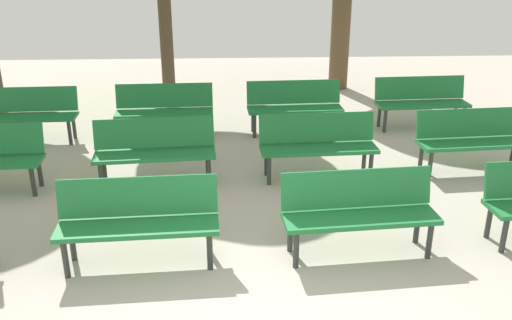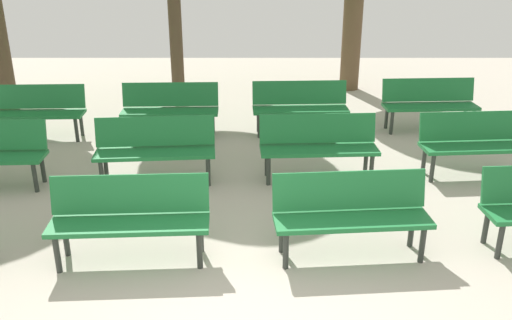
{
  "view_description": "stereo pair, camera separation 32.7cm",
  "coord_description": "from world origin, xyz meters",
  "px_view_note": "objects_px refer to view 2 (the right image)",
  "views": [
    {
      "loc": [
        -0.29,
        -3.45,
        3.08
      ],
      "look_at": [
        0.0,
        2.88,
        0.55
      ],
      "focal_mm": 38.64,
      "sensor_mm": 36.0,
      "label": 1
    },
    {
      "loc": [
        0.03,
        -3.45,
        3.08
      ],
      "look_at": [
        0.0,
        2.88,
        0.55
      ],
      "focal_mm": 38.64,
      "sensor_mm": 36.0,
      "label": 2
    }
  ],
  "objects_px": {
    "bench_r0_c1": "(133,214)",
    "bench_r2_c1": "(173,106)",
    "bench_r1_c1": "(158,146)",
    "bench_r2_c3": "(432,101)",
    "bench_r1_c2": "(321,143)",
    "bench_r2_c0": "(38,108)",
    "bench_r2_c2": "(303,104)",
    "bench_r1_c3": "(481,141)",
    "bench_r0_c2": "(353,210)"
  },
  "relations": [
    {
      "from": "bench_r0_c1",
      "to": "bench_r2_c1",
      "type": "xyz_separation_m",
      "value": [
        -0.16,
        3.9,
        0.0
      ]
    },
    {
      "from": "bench_r1_c1",
      "to": "bench_r0_c1",
      "type": "bearing_deg",
      "value": -92.44
    },
    {
      "from": "bench_r2_c1",
      "to": "bench_r2_c3",
      "type": "distance_m",
      "value": 4.43
    },
    {
      "from": "bench_r1_c1",
      "to": "bench_r2_c1",
      "type": "relative_size",
      "value": 1.01
    },
    {
      "from": "bench_r1_c2",
      "to": "bench_r2_c0",
      "type": "bearing_deg",
      "value": 156.98
    },
    {
      "from": "bench_r2_c0",
      "to": "bench_r2_c2",
      "type": "xyz_separation_m",
      "value": [
        4.39,
        0.26,
        0.0
      ]
    },
    {
      "from": "bench_r1_c1",
      "to": "bench_r2_c0",
      "type": "height_order",
      "value": "same"
    },
    {
      "from": "bench_r1_c1",
      "to": "bench_r2_c0",
      "type": "bearing_deg",
      "value": 137.41
    },
    {
      "from": "bench_r1_c2",
      "to": "bench_r1_c3",
      "type": "relative_size",
      "value": 0.99
    },
    {
      "from": "bench_r2_c2",
      "to": "bench_r2_c3",
      "type": "bearing_deg",
      "value": 2.1
    },
    {
      "from": "bench_r0_c1",
      "to": "bench_r1_c2",
      "type": "xyz_separation_m",
      "value": [
        2.13,
        2.11,
        0.0
      ]
    },
    {
      "from": "bench_r2_c2",
      "to": "bench_r1_c2",
      "type": "bearing_deg",
      "value": -89.33
    },
    {
      "from": "bench_r1_c2",
      "to": "bench_r0_c1",
      "type": "bearing_deg",
      "value": -138.17
    },
    {
      "from": "bench_r0_c1",
      "to": "bench_r2_c0",
      "type": "xyz_separation_m",
      "value": [
        -2.37,
        3.76,
        0.0
      ]
    },
    {
      "from": "bench_r0_c1",
      "to": "bench_r1_c3",
      "type": "relative_size",
      "value": 1.0
    },
    {
      "from": "bench_r2_c1",
      "to": "bench_r2_c3",
      "type": "relative_size",
      "value": 0.99
    },
    {
      "from": "bench_r1_c1",
      "to": "bench_r2_c0",
      "type": "relative_size",
      "value": 1.01
    },
    {
      "from": "bench_r1_c1",
      "to": "bench_r2_c3",
      "type": "distance_m",
      "value": 4.88
    },
    {
      "from": "bench_r0_c1",
      "to": "bench_r0_c2",
      "type": "bearing_deg",
      "value": -0.89
    },
    {
      "from": "bench_r1_c3",
      "to": "bench_r2_c3",
      "type": "xyz_separation_m",
      "value": [
        -0.09,
        1.99,
        0.0
      ]
    },
    {
      "from": "bench_r0_c1",
      "to": "bench_r2_c3",
      "type": "relative_size",
      "value": 1.0
    },
    {
      "from": "bench_r0_c1",
      "to": "bench_r1_c3",
      "type": "distance_m",
      "value": 4.89
    },
    {
      "from": "bench_r1_c3",
      "to": "bench_r2_c0",
      "type": "relative_size",
      "value": 1.01
    },
    {
      "from": "bench_r0_c2",
      "to": "bench_r2_c3",
      "type": "bearing_deg",
      "value": 59.29
    },
    {
      "from": "bench_r2_c3",
      "to": "bench_r1_c2",
      "type": "bearing_deg",
      "value": -138.64
    },
    {
      "from": "bench_r2_c0",
      "to": "bench_r2_c2",
      "type": "relative_size",
      "value": 1.0
    },
    {
      "from": "bench_r2_c1",
      "to": "bench_r0_c2",
      "type": "bearing_deg",
      "value": -59.44
    },
    {
      "from": "bench_r1_c3",
      "to": "bench_r0_c1",
      "type": "bearing_deg",
      "value": -157.24
    },
    {
      "from": "bench_r0_c1",
      "to": "bench_r2_c0",
      "type": "height_order",
      "value": "same"
    },
    {
      "from": "bench_r1_c1",
      "to": "bench_r2_c1",
      "type": "xyz_separation_m",
      "value": [
        -0.08,
        1.91,
        0.0
      ]
    },
    {
      "from": "bench_r1_c3",
      "to": "bench_r2_c2",
      "type": "xyz_separation_m",
      "value": [
        -2.34,
        1.8,
        0.0
      ]
    },
    {
      "from": "bench_r1_c2",
      "to": "bench_r1_c3",
      "type": "distance_m",
      "value": 2.23
    },
    {
      "from": "bench_r1_c2",
      "to": "bench_r2_c1",
      "type": "xyz_separation_m",
      "value": [
        -2.29,
        1.79,
        0.0
      ]
    },
    {
      "from": "bench_r0_c1",
      "to": "bench_r1_c2",
      "type": "distance_m",
      "value": 3.0
    },
    {
      "from": "bench_r1_c2",
      "to": "bench_r1_c1",
      "type": "bearing_deg",
      "value": -179.66
    },
    {
      "from": "bench_r1_c1",
      "to": "bench_r2_c2",
      "type": "bearing_deg",
      "value": 39.31
    },
    {
      "from": "bench_r0_c2",
      "to": "bench_r2_c2",
      "type": "bearing_deg",
      "value": 88.71
    },
    {
      "from": "bench_r1_c1",
      "to": "bench_r2_c2",
      "type": "height_order",
      "value": "same"
    },
    {
      "from": "bench_r2_c0",
      "to": "bench_r2_c3",
      "type": "distance_m",
      "value": 6.65
    },
    {
      "from": "bench_r1_c2",
      "to": "bench_r2_c0",
      "type": "xyz_separation_m",
      "value": [
        -4.5,
        1.65,
        0.0
      ]
    },
    {
      "from": "bench_r2_c0",
      "to": "bench_r2_c3",
      "type": "height_order",
      "value": "same"
    },
    {
      "from": "bench_r2_c2",
      "to": "bench_r2_c3",
      "type": "height_order",
      "value": "same"
    },
    {
      "from": "bench_r1_c2",
      "to": "bench_r2_c0",
      "type": "relative_size",
      "value": 1.0
    },
    {
      "from": "bench_r2_c1",
      "to": "bench_r1_c2",
      "type": "bearing_deg",
      "value": -39.76
    },
    {
      "from": "bench_r0_c2",
      "to": "bench_r2_c0",
      "type": "relative_size",
      "value": 1.01
    },
    {
      "from": "bench_r1_c1",
      "to": "bench_r2_c0",
      "type": "xyz_separation_m",
      "value": [
        -2.29,
        1.77,
        0.0
      ]
    },
    {
      "from": "bench_r0_c2",
      "to": "bench_r2_c3",
      "type": "relative_size",
      "value": 1.01
    },
    {
      "from": "bench_r1_c1",
      "to": "bench_r2_c3",
      "type": "height_order",
      "value": "same"
    },
    {
      "from": "bench_r0_c1",
      "to": "bench_r2_c0",
      "type": "relative_size",
      "value": 1.0
    },
    {
      "from": "bench_r0_c2",
      "to": "bench_r1_c1",
      "type": "xyz_separation_m",
      "value": [
        -2.33,
        1.9,
        0.0
      ]
    }
  ]
}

